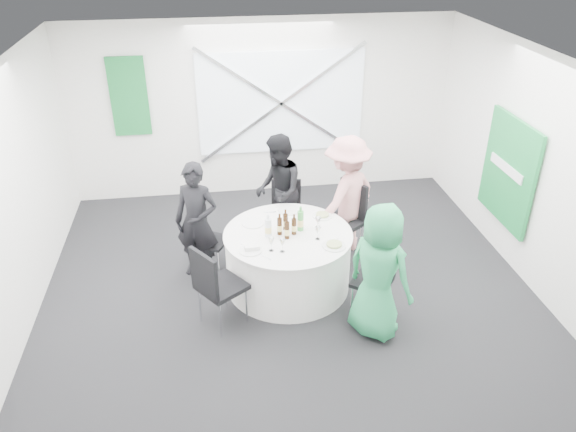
{
  "coord_description": "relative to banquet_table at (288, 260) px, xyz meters",
  "views": [
    {
      "loc": [
        -0.85,
        -5.52,
        4.2
      ],
      "look_at": [
        0.0,
        0.2,
        1.0
      ],
      "focal_mm": 35.0,
      "sensor_mm": 36.0,
      "label": 1
    }
  ],
  "objects": [
    {
      "name": "floor",
      "position": [
        0.0,
        -0.2,
        -0.38
      ],
      "size": [
        6.0,
        6.0,
        0.0
      ],
      "primitive_type": "plane",
      "color": "black",
      "rests_on": "ground"
    },
    {
      "name": "ceiling",
      "position": [
        0.0,
        -0.2,
        2.42
      ],
      "size": [
        6.0,
        6.0,
        0.0
      ],
      "primitive_type": "plane",
      "rotation": [
        3.14,
        0.0,
        0.0
      ],
      "color": "silver",
      "rests_on": "wall_back"
    },
    {
      "name": "wall_back",
      "position": [
        0.0,
        2.8,
        1.02
      ],
      "size": [
        6.0,
        0.0,
        6.0
      ],
      "primitive_type": "plane",
      "rotation": [
        1.57,
        0.0,
        0.0
      ],
      "color": "white",
      "rests_on": "floor"
    },
    {
      "name": "wall_front",
      "position": [
        0.0,
        -3.2,
        1.02
      ],
      "size": [
        6.0,
        0.0,
        6.0
      ],
      "primitive_type": "plane",
      "rotation": [
        -1.57,
        0.0,
        0.0
      ],
      "color": "white",
      "rests_on": "floor"
    },
    {
      "name": "wall_left",
      "position": [
        -3.0,
        -0.2,
        1.02
      ],
      "size": [
        0.0,
        6.0,
        6.0
      ],
      "primitive_type": "plane",
      "rotation": [
        1.57,
        0.0,
        1.57
      ],
      "color": "white",
      "rests_on": "floor"
    },
    {
      "name": "wall_right",
      "position": [
        3.0,
        -0.2,
        1.02
      ],
      "size": [
        0.0,
        6.0,
        6.0
      ],
      "primitive_type": "plane",
      "rotation": [
        1.57,
        0.0,
        -1.57
      ],
      "color": "white",
      "rests_on": "floor"
    },
    {
      "name": "window_panel",
      "position": [
        0.3,
        2.76,
        1.12
      ],
      "size": [
        2.6,
        0.03,
        1.6
      ],
      "primitive_type": "cube",
      "color": "white",
      "rests_on": "wall_back"
    },
    {
      "name": "window_brace_a",
      "position": [
        0.3,
        2.72,
        1.12
      ],
      "size": [
        2.63,
        0.05,
        1.84
      ],
      "primitive_type": "cube",
      "rotation": [
        0.0,
        0.97,
        0.0
      ],
      "color": "silver",
      "rests_on": "window_panel"
    },
    {
      "name": "window_brace_b",
      "position": [
        0.3,
        2.72,
        1.12
      ],
      "size": [
        2.63,
        0.05,
        1.84
      ],
      "primitive_type": "cube",
      "rotation": [
        0.0,
        -0.97,
        0.0
      ],
      "color": "silver",
      "rests_on": "window_panel"
    },
    {
      "name": "green_banner",
      "position": [
        -2.0,
        2.75,
        1.32
      ],
      "size": [
        0.55,
        0.04,
        1.2
      ],
      "primitive_type": "cube",
      "color": "#14672F",
      "rests_on": "wall_back"
    },
    {
      "name": "green_sign",
      "position": [
        2.94,
        0.4,
        0.82
      ],
      "size": [
        0.05,
        1.2,
        1.4
      ],
      "primitive_type": "cube",
      "color": "#18863C",
      "rests_on": "wall_right"
    },
    {
      "name": "banquet_table",
      "position": [
        0.0,
        0.0,
        0.0
      ],
      "size": [
        1.56,
        1.56,
        0.76
      ],
      "color": "white",
      "rests_on": "floor"
    },
    {
      "name": "chair_back",
      "position": [
        0.13,
        1.01,
        0.17
      ],
      "size": [
        0.48,
        0.48,
        0.94
      ],
      "rotation": [
        0.0,
        0.0,
        -0.13
      ],
      "color": "black",
      "rests_on": "floor"
    },
    {
      "name": "chair_back_left",
      "position": [
        -0.97,
        0.58,
        0.11
      ],
      "size": [
        0.52,
        0.52,
        0.84
      ],
      "rotation": [
        0.0,
        0.0,
        1.03
      ],
      "color": "black",
      "rests_on": "floor"
    },
    {
      "name": "chair_back_right",
      "position": [
        0.88,
        0.64,
        0.23
      ],
      "size": [
        0.66,
        0.66,
        1.03
      ],
      "rotation": [
        0.0,
        0.0,
        -0.94
      ],
      "color": "black",
      "rests_on": "floor"
    },
    {
      "name": "chair_front_right",
      "position": [
        0.94,
        -0.72,
        0.15
      ],
      "size": [
        0.57,
        0.57,
        0.9
      ],
      "rotation": [
        0.0,
        0.0,
        4.06
      ],
      "color": "black",
      "rests_on": "floor"
    },
    {
      "name": "chair_front_left",
      "position": [
        -0.91,
        -0.65,
        0.22
      ],
      "size": [
        0.65,
        0.65,
        1.02
      ],
      "rotation": [
        0.0,
        0.0,
        2.19
      ],
      "color": "black",
      "rests_on": "floor"
    },
    {
      "name": "person_man_back_left",
      "position": [
        -1.08,
        0.44,
        0.39
      ],
      "size": [
        0.66,
        0.55,
        1.54
      ],
      "primitive_type": "imported",
      "rotation": [
        0.0,
        0.0,
        -0.39
      ],
      "color": "black",
      "rests_on": "floor"
    },
    {
      "name": "person_man_back",
      "position": [
        0.03,
        1.09,
        0.41
      ],
      "size": [
        0.44,
        0.78,
        1.59
      ],
      "primitive_type": "imported",
      "rotation": [
        0.0,
        0.0,
        -1.6
      ],
      "color": "black",
      "rests_on": "floor"
    },
    {
      "name": "person_woman_pink",
      "position": [
        0.89,
        0.72,
        0.45
      ],
      "size": [
        1.15,
        1.07,
        1.67
      ],
      "primitive_type": "imported",
      "rotation": [
        0.0,
        0.0,
        -2.46
      ],
      "color": "pink",
      "rests_on": "floor"
    },
    {
      "name": "person_woman_green",
      "position": [
        0.83,
        -0.99,
        0.41
      ],
      "size": [
        0.88,
        0.92,
        1.58
      ],
      "primitive_type": "imported",
      "rotation": [
        0.0,
        0.0,
        2.27
      ],
      "color": "#2A9C5E",
      "rests_on": "floor"
    },
    {
      "name": "plate_back",
      "position": [
        0.1,
        0.57,
        0.39
      ],
      "size": [
        0.29,
        0.29,
        0.01
      ],
      "color": "white",
      "rests_on": "banquet_table"
    },
    {
      "name": "plate_back_left",
      "position": [
        -0.39,
        0.3,
        0.39
      ],
      "size": [
        0.28,
        0.28,
        0.01
      ],
      "color": "white",
      "rests_on": "banquet_table"
    },
    {
      "name": "plate_back_right",
      "position": [
        0.49,
        0.35,
        0.4
      ],
      "size": [
        0.25,
        0.25,
        0.04
      ],
      "color": "white",
      "rests_on": "banquet_table"
    },
    {
      "name": "plate_front_right",
      "position": [
        0.48,
        -0.37,
        0.4
      ],
      "size": [
        0.27,
        0.27,
        0.04
      ],
      "color": "white",
      "rests_on": "banquet_table"
    },
    {
      "name": "plate_front_left",
      "position": [
        -0.48,
        -0.32,
        0.39
      ],
      "size": [
        0.27,
        0.27,
        0.01
      ],
      "color": "white",
      "rests_on": "banquet_table"
    },
    {
      "name": "napkin",
      "position": [
        -0.46,
        -0.3,
        0.42
      ],
      "size": [
        0.18,
        0.12,
        0.05
      ],
      "primitive_type": "cube",
      "rotation": [
        0.0,
        0.0,
        0.06
      ],
      "color": "white",
      "rests_on": "plate_front_left"
    },
    {
      "name": "beer_bottle_a",
      "position": [
        -0.1,
        -0.0,
        0.49
      ],
      "size": [
        0.06,
        0.06,
        0.28
      ],
      "color": "#371C0A",
      "rests_on": "banquet_table"
    },
    {
      "name": "beer_bottle_b",
      "position": [
        -0.02,
        0.1,
        0.48
      ],
      "size": [
        0.06,
        0.06,
        0.27
      ],
      "color": "#371C0A",
      "rests_on": "banquet_table"
    },
    {
      "name": "beer_bottle_c",
      "position": [
        0.07,
        -0.02,
        0.48
      ],
      "size": [
        0.06,
        0.06,
        0.27
      ],
      "color": "#371C0A",
      "rests_on": "banquet_table"
    },
    {
      "name": "beer_bottle_d",
      "position": [
        -0.03,
        -0.11,
        0.49
      ],
      "size": [
        0.06,
        0.06,
        0.28
      ],
      "color": "#371C0A",
      "rests_on": "banquet_table"
    },
    {
      "name": "green_water_bottle",
      "position": [
        0.16,
        0.06,
        0.5
      ],
      "size": [
        0.08,
        0.08,
        0.32
      ],
      "color": "green",
      "rests_on": "banquet_table"
    },
    {
      "name": "clear_water_bottle",
      "position": [
        -0.24,
        -0.03,
        0.49
      ],
      "size": [
        0.08,
        0.08,
        0.29
      ],
      "color": "white",
      "rests_on": "banquet_table"
    },
    {
      "name": "wine_glass_a",
      "position": [
        0.37,
        0.04,
        0.5
      ],
      "size": [
        0.07,
        0.07,
        0.17
      ],
      "color": "white",
      "rests_on": "banquet_table"
    },
    {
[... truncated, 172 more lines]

